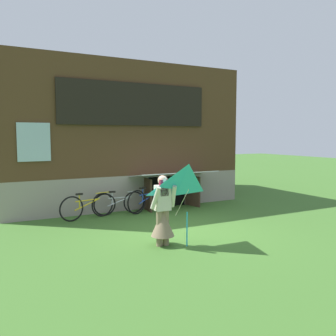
% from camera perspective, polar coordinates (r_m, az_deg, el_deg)
% --- Properties ---
extents(ground_plane, '(60.00, 60.00, 0.00)m').
position_cam_1_polar(ground_plane, '(9.22, 2.05, -10.13)').
color(ground_plane, '#3D6B28').
extents(log_house, '(8.19, 6.54, 4.88)m').
position_cam_1_polar(log_house, '(14.14, -9.45, 5.14)').
color(log_house, gray).
rests_on(log_house, ground_plane).
extents(person, '(0.61, 0.52, 1.57)m').
position_cam_1_polar(person, '(7.90, -0.85, -7.79)').
color(person, '#7F6B51').
rests_on(person, ground_plane).
extents(kite, '(1.06, 0.94, 1.77)m').
position_cam_1_polar(kite, '(7.46, 3.38, -2.98)').
color(kite, '#2DB2CC').
rests_on(kite, ground_plane).
extents(bicycle_blue, '(1.72, 0.65, 0.82)m').
position_cam_1_polar(bicycle_blue, '(11.45, -3.15, -5.08)').
color(bicycle_blue, black).
rests_on(bicycle_blue, ground_plane).
extents(bicycle_silver, '(1.64, 0.13, 0.75)m').
position_cam_1_polar(bicycle_silver, '(11.14, -7.83, -5.58)').
color(bicycle_silver, black).
rests_on(bicycle_silver, ground_plane).
extents(bicycle_yellow, '(1.70, 0.42, 0.79)m').
position_cam_1_polar(bicycle_yellow, '(10.70, -12.87, -6.01)').
color(bicycle_yellow, black).
rests_on(bicycle_yellow, ground_plane).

